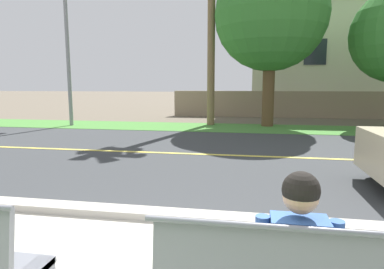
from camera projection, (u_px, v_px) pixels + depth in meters
ground_plane at (216, 144)px, 9.91m from camera, size 140.00×140.00×0.00m
curb_edge at (170, 215)px, 4.40m from camera, size 44.00×0.30×0.11m
street_asphalt at (209, 155)px, 8.45m from camera, size 52.00×8.00×0.01m
road_centre_line at (209, 154)px, 8.45m from camera, size 48.00×0.14×0.01m
far_verge_grass at (226, 128)px, 13.69m from camera, size 48.00×2.80×0.02m
seated_person_blue at (295, 256)px, 2.14m from camera, size 0.52×0.68×1.25m
streetlamp at (70, 36)px, 14.10m from camera, size 0.24×2.10×6.51m
shade_tree_far_left at (275, 5)px, 13.37m from camera, size 4.56×4.56×7.52m
garden_wall at (295, 104)px, 17.83m from camera, size 13.00×0.36×1.40m
house_across_street at (351, 56)px, 19.93m from camera, size 12.42×6.91×6.80m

